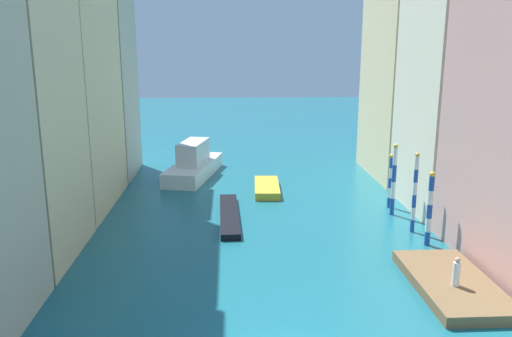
# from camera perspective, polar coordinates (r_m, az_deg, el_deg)

# --- Properties ---
(ground_plane) EXTENTS (154.00, 154.00, 0.00)m
(ground_plane) POSITION_cam_1_polar(r_m,az_deg,el_deg) (43.05, -0.10, -2.16)
(ground_plane) COLOR #196070
(building_left_2) EXTENTS (6.59, 10.94, 20.03)m
(building_left_2) POSITION_cam_1_polar(r_m,az_deg,el_deg) (39.21, -21.03, 10.29)
(building_left_2) COLOR beige
(building_left_2) RESTS_ON ground
(building_left_3) EXTENTS (6.59, 7.65, 18.31)m
(building_left_3) POSITION_cam_1_polar(r_m,az_deg,el_deg) (48.40, -17.53, 9.98)
(building_left_3) COLOR #BCB299
(building_left_3) RESTS_ON ground
(building_right_2) EXTENTS (6.59, 8.75, 20.92)m
(building_right_2) POSITION_cam_1_polar(r_m,az_deg,el_deg) (38.90, 21.88, 10.86)
(building_right_2) COLOR beige
(building_right_2) RESTS_ON ground
(building_right_3) EXTENTS (6.59, 10.62, 18.61)m
(building_right_3) POSITION_cam_1_polar(r_m,az_deg,el_deg) (48.15, 16.81, 10.19)
(building_right_3) COLOR beige
(building_right_3) RESTS_ON ground
(waterfront_dock) EXTENTS (3.63, 7.27, 0.53)m
(waterfront_dock) POSITION_cam_1_polar(r_m,az_deg,el_deg) (27.49, 20.87, -11.82)
(waterfront_dock) COLOR brown
(waterfront_dock) RESTS_ON ground
(person_on_dock) EXTENTS (0.36, 0.36, 1.43)m
(person_on_dock) POSITION_cam_1_polar(r_m,az_deg,el_deg) (26.44, 21.30, -10.69)
(person_on_dock) COLOR white
(person_on_dock) RESTS_ON waterfront_dock
(mooring_pole_0) EXTENTS (0.35, 0.35, 4.52)m
(mooring_pole_0) POSITION_cam_1_polar(r_m,az_deg,el_deg) (31.95, 18.68, -4.16)
(mooring_pole_0) COLOR #1E479E
(mooring_pole_0) RESTS_ON ground
(mooring_pole_1) EXTENTS (0.29, 0.29, 5.17)m
(mooring_pole_1) POSITION_cam_1_polar(r_m,az_deg,el_deg) (33.83, 17.16, -2.52)
(mooring_pole_1) COLOR #1E479E
(mooring_pole_1) RESTS_ON ground
(mooring_pole_2) EXTENTS (0.33, 0.33, 5.08)m
(mooring_pole_2) POSITION_cam_1_polar(r_m,az_deg,el_deg) (36.90, 15.02, -1.13)
(mooring_pole_2) COLOR #1E479E
(mooring_pole_2) RESTS_ON ground
(mooring_pole_3) EXTENTS (0.34, 0.34, 4.02)m
(mooring_pole_3) POSITION_cam_1_polar(r_m,az_deg,el_deg) (38.68, 14.67, -1.26)
(mooring_pole_3) COLOR #1E479E
(mooring_pole_3) RESTS_ON ground
(vaporetto_white) EXTENTS (5.07, 10.08, 3.23)m
(vaporetto_white) POSITION_cam_1_polar(r_m,az_deg,el_deg) (46.95, -6.91, 0.50)
(vaporetto_white) COLOR white
(vaporetto_white) RESTS_ON ground
(gondola_black) EXTENTS (1.43, 8.73, 0.42)m
(gondola_black) POSITION_cam_1_polar(r_m,az_deg,el_deg) (35.68, -2.98, -5.16)
(gondola_black) COLOR black
(gondola_black) RESTS_ON ground
(motorboat_0) EXTENTS (2.20, 5.59, 0.61)m
(motorboat_0) POSITION_cam_1_polar(r_m,az_deg,el_deg) (42.00, 1.21, -2.13)
(motorboat_0) COLOR gold
(motorboat_0) RESTS_ON ground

